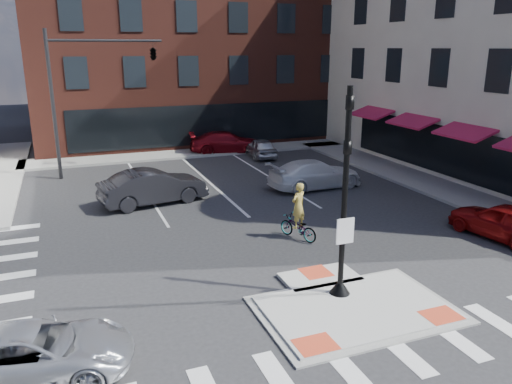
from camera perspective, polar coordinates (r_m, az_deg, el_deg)
name	(u,v)px	position (r m, az deg, el deg)	size (l,w,h in m)	color
ground	(347,303)	(14.90, 10.31, -12.35)	(120.00, 120.00, 0.00)	#28282B
refuge_island	(351,305)	(14.68, 10.85, -12.61)	(5.40, 4.65, 0.13)	gray
sidewalk_e	(423,181)	(28.48, 18.57, 1.17)	(3.00, 24.00, 0.15)	gray
sidewalk_n	(220,150)	(35.25, -4.15, 4.76)	(26.00, 3.00, 0.15)	gray
building_n	(183,38)	(44.21, -8.36, 17.03)	(24.40, 18.40, 15.50)	#56231A
building_far_left	(86,65)	(63.16, -18.91, 13.52)	(10.00, 12.00, 10.00)	slate
building_far_right	(190,56)	(67.01, -7.55, 15.19)	(12.00, 12.00, 12.00)	brown
signal_pole	(343,221)	(14.25, 9.96, -3.30)	(0.60, 0.60, 5.98)	black
mast_arm_signal	(127,63)	(29.28, -14.54, 14.06)	(6.10, 2.24, 8.00)	black
silver_suv	(33,352)	(12.53, -24.15, -16.37)	(2.01, 4.36, 1.21)	silver
red_sedan	(504,221)	(21.15, 26.46, -3.02)	(1.67, 4.15, 1.41)	#990E0D
white_pickup	(315,174)	(26.06, 6.77, 2.05)	(2.04, 5.02, 1.46)	white
bg_car_dark	(153,187)	(23.69, -11.66, 0.59)	(1.72, 4.92, 1.62)	#26252A
bg_car_silver	(261,148)	(33.26, 0.54, 5.09)	(1.49, 3.71, 1.27)	#B6B8BE
bg_car_red	(226,142)	(34.75, -3.42, 5.70)	(2.04, 5.03, 1.46)	maroon
cyclist	(298,220)	(19.00, 4.82, -3.24)	(1.26, 1.86, 2.22)	#3F3F44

